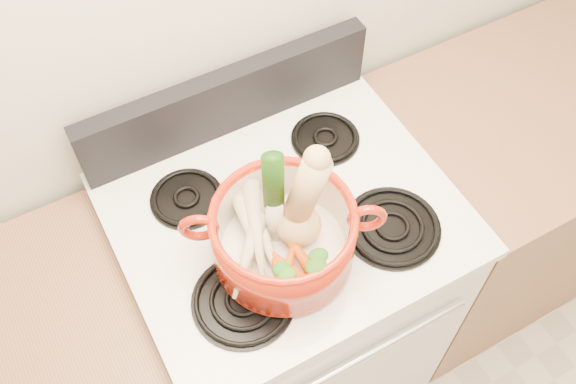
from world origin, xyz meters
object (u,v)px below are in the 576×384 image
squash (299,203)px  leek (274,197)px  dutch_oven (283,236)px  stove_body (286,300)px

squash → leek: leek is taller
squash → leek: (-0.04, 0.03, 0.02)m
dutch_oven → stove_body: bearing=84.1°
stove_body → leek: leek is taller
leek → dutch_oven: bearing=-67.3°
stove_body → squash: 0.67m
squash → dutch_oven: bearing=-145.5°
stove_body → leek: 0.69m
dutch_oven → squash: 0.09m
dutch_oven → squash: size_ratio=1.20×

